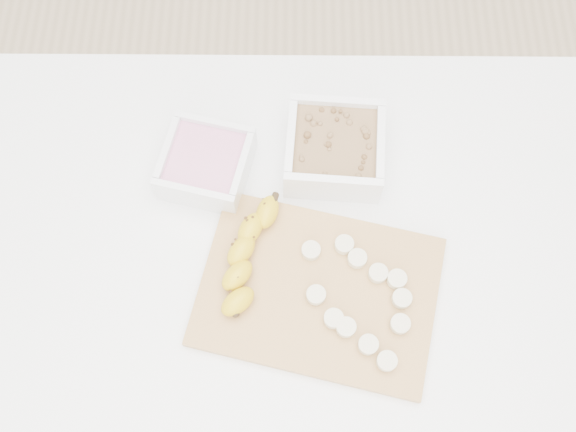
{
  "coord_description": "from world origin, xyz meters",
  "views": [
    {
      "loc": [
        0.0,
        -0.31,
        1.66
      ],
      "look_at": [
        0.0,
        0.03,
        0.81
      ],
      "focal_mm": 40.0,
      "sensor_mm": 36.0,
      "label": 1
    }
  ],
  "objects_px": {
    "bowl_granola": "(334,149)",
    "bowl_yogurt": "(206,163)",
    "banana": "(248,257)",
    "table": "(288,268)",
    "cutting_board": "(318,291)"
  },
  "relations": [
    {
      "from": "bowl_granola",
      "to": "bowl_yogurt",
      "type": "bearing_deg",
      "value": -172.89
    },
    {
      "from": "bowl_yogurt",
      "to": "banana",
      "type": "height_order",
      "value": "bowl_yogurt"
    },
    {
      "from": "table",
      "to": "banana",
      "type": "distance_m",
      "value": 0.14
    },
    {
      "from": "table",
      "to": "cutting_board",
      "type": "bearing_deg",
      "value": -56.34
    },
    {
      "from": "bowl_granola",
      "to": "cutting_board",
      "type": "height_order",
      "value": "bowl_granola"
    },
    {
      "from": "table",
      "to": "bowl_granola",
      "type": "distance_m",
      "value": 0.21
    },
    {
      "from": "table",
      "to": "cutting_board",
      "type": "distance_m",
      "value": 0.13
    },
    {
      "from": "cutting_board",
      "to": "banana",
      "type": "relative_size",
      "value": 1.82
    },
    {
      "from": "table",
      "to": "banana",
      "type": "bearing_deg",
      "value": -158.36
    },
    {
      "from": "bowl_yogurt",
      "to": "table",
      "type": "bearing_deg",
      "value": -45.32
    },
    {
      "from": "banana",
      "to": "bowl_yogurt",
      "type": "bearing_deg",
      "value": 141.94
    },
    {
      "from": "bowl_yogurt",
      "to": "cutting_board",
      "type": "bearing_deg",
      "value": -48.71
    },
    {
      "from": "bowl_granola",
      "to": "banana",
      "type": "relative_size",
      "value": 0.84
    },
    {
      "from": "table",
      "to": "bowl_yogurt",
      "type": "relative_size",
      "value": 6.5
    },
    {
      "from": "table",
      "to": "cutting_board",
      "type": "height_order",
      "value": "cutting_board"
    }
  ]
}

